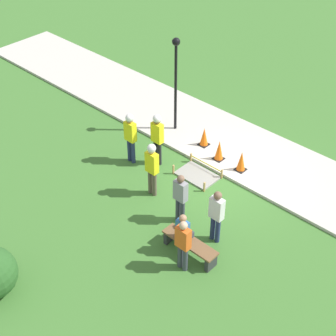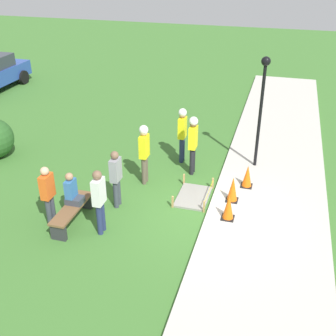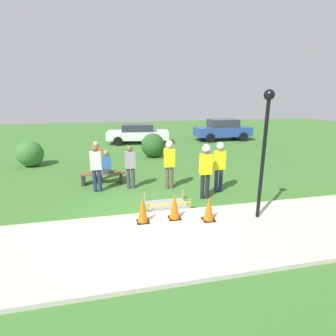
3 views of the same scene
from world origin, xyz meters
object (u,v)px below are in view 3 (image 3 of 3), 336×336
(traffic_cone_far_patch, at_px, (175,206))
(lamppost_near, at_px, (265,136))
(traffic_cone_near_patch, at_px, (143,210))
(bystander_in_gray_shirt, at_px, (96,166))
(person_seated_on_bench, at_px, (107,163))
(worker_assistant, at_px, (219,162))
(traffic_cone_sidewalk_edge, at_px, (209,209))
(parked_car_white, at_px, (138,133))
(worker_supervisor, at_px, (169,160))
(park_bench, at_px, (102,176))
(parked_car_blue, at_px, (223,129))
(worker_trainee, at_px, (206,166))
(bystander_in_white_shirt, at_px, (130,165))
(bystander_in_orange_shirt, at_px, (97,159))

(traffic_cone_far_patch, distance_m, lamppost_near, 3.13)
(traffic_cone_near_patch, xyz_separation_m, bystander_in_gray_shirt, (-1.33, 3.03, 0.55))
(person_seated_on_bench, height_order, worker_assistant, worker_assistant)
(traffic_cone_sidewalk_edge, bearing_deg, parked_car_white, 92.27)
(worker_supervisor, distance_m, worker_assistant, 1.87)
(park_bench, xyz_separation_m, parked_car_blue, (9.31, 9.22, 0.52))
(traffic_cone_sidewalk_edge, relative_size, park_bench, 0.41)
(bystander_in_gray_shirt, relative_size, parked_car_blue, 0.40)
(traffic_cone_near_patch, xyz_separation_m, worker_assistant, (3.10, 2.04, 0.68))
(worker_supervisor, relative_size, worker_assistant, 1.01)
(traffic_cone_near_patch, relative_size, worker_trainee, 0.38)
(person_seated_on_bench, relative_size, worker_assistant, 0.47)
(lamppost_near, bearing_deg, bystander_in_gray_shirt, 143.45)
(bystander_in_gray_shirt, bearing_deg, bystander_in_white_shirt, 3.24)
(park_bench, distance_m, bystander_in_gray_shirt, 1.13)
(worker_supervisor, xyz_separation_m, bystander_in_gray_shirt, (-2.71, 0.25, -0.14))
(traffic_cone_near_patch, xyz_separation_m, worker_trainee, (2.37, 1.51, 0.72))
(person_seated_on_bench, xyz_separation_m, worker_assistant, (4.06, -1.94, 0.31))
(traffic_cone_near_patch, bearing_deg, bystander_in_gray_shirt, 113.71)
(traffic_cone_far_patch, bearing_deg, parked_car_blue, 61.17)
(worker_trainee, relative_size, parked_car_blue, 0.43)
(lamppost_near, bearing_deg, worker_supervisor, 121.03)
(person_seated_on_bench, relative_size, bystander_in_gray_shirt, 0.50)
(park_bench, height_order, parked_car_blue, parked_car_blue)
(person_seated_on_bench, relative_size, lamppost_near, 0.25)
(parked_car_white, bearing_deg, bystander_in_orange_shirt, -98.73)
(worker_assistant, relative_size, bystander_in_orange_shirt, 1.12)
(traffic_cone_near_patch, distance_m, worker_assistant, 3.77)
(bystander_in_white_shirt, bearing_deg, bystander_in_orange_shirt, 133.83)
(traffic_cone_sidewalk_edge, bearing_deg, bystander_in_gray_shirt, 133.57)
(traffic_cone_near_patch, height_order, bystander_in_orange_shirt, bystander_in_orange_shirt)
(park_bench, xyz_separation_m, bystander_in_white_shirt, (1.10, -0.83, 0.62))
(traffic_cone_near_patch, relative_size, bystander_in_gray_shirt, 0.41)
(worker_supervisor, distance_m, lamppost_near, 3.92)
(bystander_in_white_shirt, bearing_deg, traffic_cone_far_patch, -72.25)
(person_seated_on_bench, distance_m, bystander_in_white_shirt, 1.26)
(worker_supervisor, relative_size, parked_car_white, 0.40)
(worker_supervisor, xyz_separation_m, worker_assistant, (1.72, -0.74, -0.01))
(bystander_in_white_shirt, relative_size, parked_car_blue, 0.38)
(person_seated_on_bench, bearing_deg, traffic_cone_sidewalk_edge, -56.82)
(traffic_cone_far_patch, xyz_separation_m, worker_assistant, (2.18, 2.02, 0.67))
(traffic_cone_sidewalk_edge, bearing_deg, worker_assistant, 61.31)
(parked_car_white, xyz_separation_m, parked_car_blue, (6.85, -0.02, 0.11))
(traffic_cone_sidewalk_edge, relative_size, bystander_in_gray_shirt, 0.39)
(worker_trainee, distance_m, bystander_in_white_shirt, 2.92)
(traffic_cone_far_patch, relative_size, bystander_in_orange_shirt, 0.44)
(worker_supervisor, bearing_deg, park_bench, 155.72)
(traffic_cone_near_patch, height_order, worker_assistant, worker_assistant)
(worker_trainee, distance_m, parked_car_white, 11.71)
(park_bench, height_order, bystander_in_orange_shirt, bystander_in_orange_shirt)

